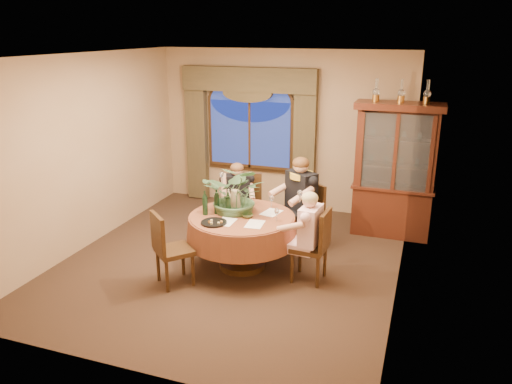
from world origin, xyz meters
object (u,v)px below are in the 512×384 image
(stoneware_vase, at_px, (235,200))
(wine_bottle_1, at_px, (217,202))
(chair_back_right, at_px, (304,218))
(chair_front_left, at_px, (174,249))
(oil_lamp_right, at_px, (428,92))
(person_pink, at_px, (310,238))
(dining_table, at_px, (242,241))
(person_back, at_px, (237,200))
(wine_bottle_0, at_px, (229,201))
(oil_lamp_center, at_px, (402,91))
(wine_bottle_2, at_px, (205,203))
(olive_bowl, at_px, (247,216))
(wine_bottle_3, at_px, (228,204))
(oil_lamp_left, at_px, (376,90))
(chair_back, at_px, (248,207))
(centerpiece_plant, at_px, (237,171))
(china_cabinet, at_px, (394,171))
(person_scarf, at_px, (301,204))
(chair_right, at_px, (309,245))

(stoneware_vase, bearing_deg, wine_bottle_1, -136.84)
(chair_back_right, xyz_separation_m, chair_front_left, (-1.28, -1.60, 0.00))
(oil_lamp_right, xyz_separation_m, person_pink, (-1.21, -1.94, -1.65))
(dining_table, distance_m, person_back, 1.07)
(person_pink, bearing_deg, wine_bottle_0, 88.50)
(oil_lamp_center, bearing_deg, wine_bottle_2, -139.00)
(person_pink, height_order, wine_bottle_2, person_pink)
(chair_back_right, distance_m, wine_bottle_0, 1.26)
(chair_front_left, relative_size, olive_bowl, 6.36)
(oil_lamp_right, relative_size, wine_bottle_3, 1.03)
(dining_table, height_order, oil_lamp_left, oil_lamp_left)
(chair_back_right, bearing_deg, wine_bottle_2, 78.10)
(chair_back, distance_m, centerpiece_plant, 1.24)
(person_pink, xyz_separation_m, wine_bottle_3, (-1.11, 0.01, 0.31))
(oil_lamp_center, bearing_deg, centerpiece_plant, -138.25)
(wine_bottle_3, bearing_deg, chair_front_left, -127.02)
(wine_bottle_3, bearing_deg, china_cabinet, 44.57)
(oil_lamp_center, distance_m, oil_lamp_right, 0.36)
(oil_lamp_left, bearing_deg, chair_back, -154.75)
(dining_table, relative_size, oil_lamp_right, 4.41)
(chair_front_left, height_order, stoneware_vase, stoneware_vase)
(chair_back_right, bearing_deg, person_scarf, 61.73)
(china_cabinet, height_order, wine_bottle_1, china_cabinet)
(oil_lamp_left, height_order, person_pink, oil_lamp_left)
(stoneware_vase, height_order, wine_bottle_1, wine_bottle_1)
(oil_lamp_left, distance_m, oil_lamp_center, 0.36)
(person_scarf, xyz_separation_m, centerpiece_plant, (-0.71, -0.72, 0.62))
(oil_lamp_center, xyz_separation_m, person_pink, (-0.84, -1.94, -1.65))
(oil_lamp_center, bearing_deg, dining_table, -134.23)
(chair_back, distance_m, olive_bowl, 1.17)
(chair_back, relative_size, wine_bottle_1, 2.91)
(wine_bottle_1, xyz_separation_m, wine_bottle_2, (-0.13, -0.10, 0.00))
(chair_right, bearing_deg, stoneware_vase, 82.61)
(oil_lamp_center, xyz_separation_m, chair_back, (-2.10, -0.82, -1.77))
(stoneware_vase, distance_m, wine_bottle_1, 0.27)
(person_back, bearing_deg, oil_lamp_left, -179.07)
(chair_right, xyz_separation_m, person_back, (-1.38, 1.00, 0.12))
(dining_table, xyz_separation_m, wine_bottle_0, (-0.21, 0.05, 0.54))
(chair_front_left, bearing_deg, chair_right, 64.32)
(chair_back_right, distance_m, chair_front_left, 2.05)
(oil_lamp_center, relative_size, wine_bottle_2, 1.03)
(dining_table, bearing_deg, chair_back, 106.24)
(person_pink, height_order, person_scarf, person_scarf)
(olive_bowl, bearing_deg, oil_lamp_right, 42.37)
(oil_lamp_left, xyz_separation_m, oil_lamp_center, (0.36, 0.00, 0.00))
(oil_lamp_left, height_order, stoneware_vase, oil_lamp_left)
(china_cabinet, relative_size, wine_bottle_3, 6.31)
(chair_right, bearing_deg, oil_lamp_left, -11.07)
(person_pink, bearing_deg, chair_right, 25.57)
(stoneware_vase, bearing_deg, oil_lamp_center, 40.98)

